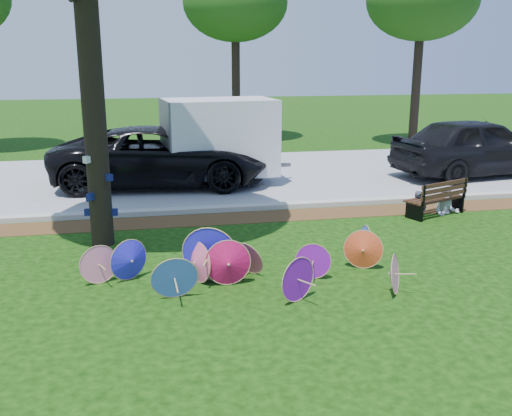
% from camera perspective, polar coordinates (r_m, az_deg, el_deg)
% --- Properties ---
extents(ground, '(90.00, 90.00, 0.00)m').
position_cam_1_polar(ground, '(8.94, -0.71, -9.01)').
color(ground, black).
rests_on(ground, ground).
extents(mulch_strip, '(90.00, 1.00, 0.01)m').
position_cam_1_polar(mulch_strip, '(13.13, -4.22, -1.12)').
color(mulch_strip, '#472D16').
rests_on(mulch_strip, ground).
extents(curb, '(90.00, 0.30, 0.12)m').
position_cam_1_polar(curb, '(13.79, -4.58, -0.12)').
color(curb, '#B7B5AD').
rests_on(curb, ground).
extents(street, '(90.00, 8.00, 0.01)m').
position_cam_1_polar(street, '(17.82, -6.10, 3.11)').
color(street, gray).
rests_on(street, ground).
extents(parasol_pile, '(5.18, 2.41, 0.95)m').
position_cam_1_polar(parasol_pile, '(9.46, -1.48, -5.23)').
color(parasol_pile, purple).
rests_on(parasol_pile, ground).
extents(black_van, '(6.34, 3.39, 1.70)m').
position_cam_1_polar(black_van, '(16.61, -9.48, 5.09)').
color(black_van, black).
rests_on(black_van, ground).
extents(dark_pickup, '(5.61, 2.86, 1.83)m').
position_cam_1_polar(dark_pickup, '(19.05, 21.23, 5.73)').
color(dark_pickup, black).
rests_on(dark_pickup, ground).
extents(cargo_trailer, '(3.28, 2.28, 2.76)m').
position_cam_1_polar(cargo_trailer, '(16.58, -3.66, 7.10)').
color(cargo_trailer, silver).
rests_on(cargo_trailer, ground).
extents(park_bench, '(1.71, 1.17, 0.84)m').
position_cam_1_polar(park_bench, '(14.02, 17.41, 1.00)').
color(park_bench, black).
rests_on(park_bench, ground).
extents(person_left, '(0.44, 0.33, 1.11)m').
position_cam_1_polar(person_left, '(13.88, 16.08, 1.55)').
color(person_left, '#333845').
rests_on(person_left, ground).
extents(person_right, '(0.76, 0.69, 1.26)m').
position_cam_1_polar(person_right, '(14.19, 18.63, 1.95)').
color(person_right, silver).
rests_on(person_right, ground).
extents(bg_trees, '(22.25, 7.31, 7.40)m').
position_cam_1_polar(bg_trees, '(23.92, -4.84, 20.00)').
color(bg_trees, black).
rests_on(bg_trees, ground).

